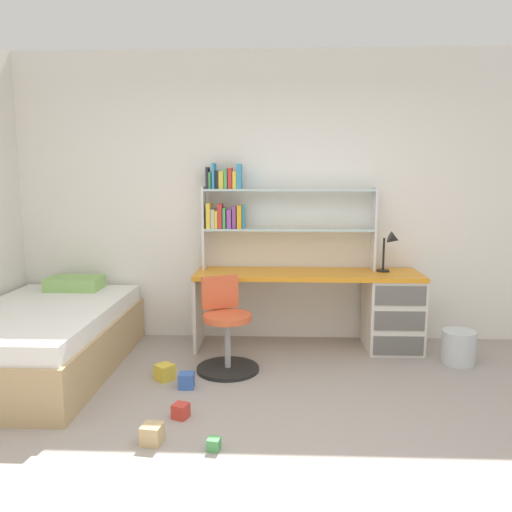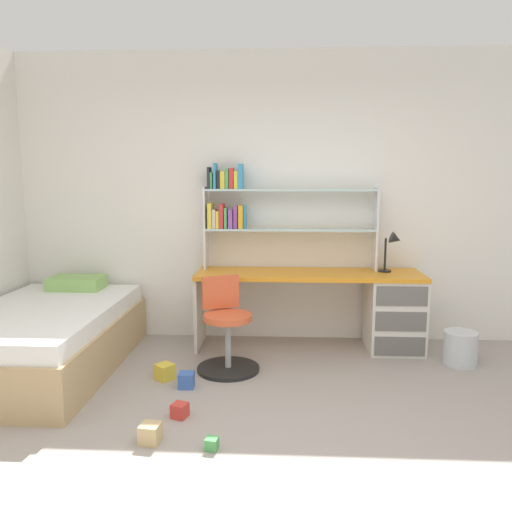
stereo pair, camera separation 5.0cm
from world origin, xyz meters
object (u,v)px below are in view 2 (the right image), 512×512
object	(u,v)px
desk	(369,306)
bookshelf_hutch	(260,208)
toy_block_red_0	(179,410)
swivel_chair	(227,334)
waste_bin	(460,348)
desk_lamp	(393,245)
toy_block_green_2	(211,444)
toy_block_blue_3	(186,380)
bed_platform	(44,338)
toy_block_yellow_1	(165,372)
toy_block_natural_4	(150,433)

from	to	relation	value
desk	bookshelf_hutch	world-z (taller)	bookshelf_hutch
desk	toy_block_red_0	size ratio (longest dim) A/B	21.71
swivel_chair	waste_bin	bearing A→B (deg)	6.07
waste_bin	desk	bearing A→B (deg)	152.24
swivel_chair	bookshelf_hutch	bearing A→B (deg)	72.36
desk_lamp	toy_block_green_2	distance (m)	2.55
toy_block_red_0	toy_block_green_2	size ratio (longest dim) A/B	1.35
toy_block_blue_3	bookshelf_hutch	bearing A→B (deg)	65.98
bed_platform	waste_bin	bearing A→B (deg)	4.75
toy_block_red_0	toy_block_blue_3	bearing A→B (deg)	95.68
desk	bookshelf_hutch	xyz separation A→B (m)	(-1.03, 0.17, 0.90)
waste_bin	toy_block_blue_3	xyz separation A→B (m)	(-2.26, -0.60, -0.09)
bed_platform	toy_block_red_0	xyz separation A→B (m)	(1.30, -0.79, -0.22)
bookshelf_hutch	bed_platform	bearing A→B (deg)	-154.54
toy_block_green_2	toy_block_blue_3	size ratio (longest dim) A/B	0.62
toy_block_red_0	toy_block_yellow_1	xyz separation A→B (m)	(-0.25, 0.63, 0.01)
toy_block_red_0	toy_block_blue_3	size ratio (longest dim) A/B	0.83
bed_platform	toy_block_blue_3	xyz separation A→B (m)	(1.25, -0.31, -0.21)
bookshelf_hutch	swivel_chair	world-z (taller)	bookshelf_hutch
toy_block_yellow_1	swivel_chair	bearing A→B (deg)	27.08
bed_platform	toy_block_green_2	bearing A→B (deg)	-37.04
toy_block_green_2	waste_bin	bearing A→B (deg)	37.22
desk	bed_platform	world-z (taller)	desk
bookshelf_hutch	toy_block_green_2	xyz separation A→B (m)	(-0.19, -2.02, -1.27)
swivel_chair	waste_bin	xyz separation A→B (m)	(1.99, 0.21, -0.16)
swivel_chair	toy_block_yellow_1	size ratio (longest dim) A/B	6.17
bookshelf_hutch	bed_platform	distance (m)	2.21
bookshelf_hutch	toy_block_red_0	size ratio (longest dim) A/B	16.98
bed_platform	toy_block_natural_4	world-z (taller)	bed_platform
toy_block_green_2	toy_block_blue_3	bearing A→B (deg)	110.00
swivel_chair	toy_block_natural_4	bearing A→B (deg)	-105.41
swivel_chair	toy_block_yellow_1	distance (m)	0.58
bookshelf_hutch	toy_block_yellow_1	world-z (taller)	bookshelf_hutch
desk_lamp	toy_block_natural_4	bearing A→B (deg)	-134.68
desk	waste_bin	world-z (taller)	desk
swivel_chair	bed_platform	xyz separation A→B (m)	(-1.52, -0.08, -0.03)
waste_bin	desk_lamp	bearing A→B (deg)	141.44
toy_block_natural_4	toy_block_green_2	bearing A→B (deg)	-8.61
desk_lamp	toy_block_red_0	xyz separation A→B (m)	(-1.70, -1.50, -0.93)
bookshelf_hutch	toy_block_blue_3	size ratio (longest dim) A/B	14.15
desk	desk_lamp	world-z (taller)	desk_lamp
swivel_chair	toy_block_yellow_1	world-z (taller)	swivel_chair
bookshelf_hutch	desk_lamp	bearing A→B (deg)	-6.29
toy_block_red_0	toy_block_natural_4	xyz separation A→B (m)	(-0.11, -0.33, 0.01)
bookshelf_hutch	toy_block_natural_4	world-z (taller)	bookshelf_hutch
desk	bed_platform	bearing A→B (deg)	-166.45
bookshelf_hutch	waste_bin	size ratio (longest dim) A/B	5.61
toy_block_green_2	toy_block_natural_4	bearing A→B (deg)	171.39
toy_block_yellow_1	desk_lamp	bearing A→B (deg)	23.91
waste_bin	toy_block_green_2	world-z (taller)	waste_bin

